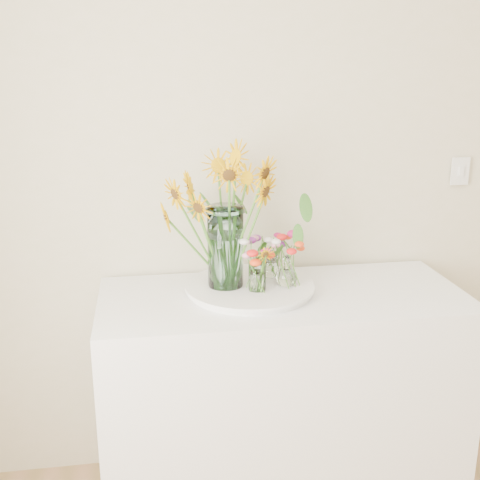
% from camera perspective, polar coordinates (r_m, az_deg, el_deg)
% --- Properties ---
extents(counter, '(1.40, 0.60, 0.90)m').
position_cam_1_polar(counter, '(2.52, 3.91, -14.72)').
color(counter, white).
rests_on(counter, ground_plane).
extents(tray, '(0.47, 0.47, 0.02)m').
position_cam_1_polar(tray, '(2.33, 0.94, -4.65)').
color(tray, white).
rests_on(tray, counter).
extents(mason_jar, '(0.17, 0.17, 0.32)m').
position_cam_1_polar(mason_jar, '(2.27, -1.39, -0.68)').
color(mason_jar, '#ABDFE1').
rests_on(mason_jar, tray).
extents(sunflower_bouquet, '(0.98, 0.98, 0.55)m').
position_cam_1_polar(sunflower_bouquet, '(2.23, -1.41, 2.18)').
color(sunflower_bouquet, '#E0A304').
rests_on(sunflower_bouquet, tray).
extents(small_vase_a, '(0.08, 0.08, 0.11)m').
position_cam_1_polar(small_vase_a, '(2.25, 1.65, -3.50)').
color(small_vase_a, white).
rests_on(small_vase_a, tray).
extents(wildflower_posy_a, '(0.18, 0.18, 0.20)m').
position_cam_1_polar(wildflower_posy_a, '(2.24, 1.66, -2.42)').
color(wildflower_posy_a, '#E93F14').
rests_on(wildflower_posy_a, tray).
extents(small_vase_b, '(0.09, 0.09, 0.12)m').
position_cam_1_polar(small_vase_b, '(2.31, 4.44, -2.96)').
color(small_vase_b, white).
rests_on(small_vase_b, tray).
extents(wildflower_posy_b, '(0.20, 0.20, 0.21)m').
position_cam_1_polar(wildflower_posy_b, '(2.29, 4.46, -1.90)').
color(wildflower_posy_b, '#E93F14').
rests_on(wildflower_posy_b, tray).
extents(small_vase_c, '(0.08, 0.08, 0.10)m').
position_cam_1_polar(small_vase_c, '(2.40, 2.87, -2.37)').
color(small_vase_c, white).
rests_on(small_vase_c, tray).
extents(wildflower_posy_c, '(0.20, 0.20, 0.19)m').
position_cam_1_polar(wildflower_posy_c, '(2.39, 2.88, -1.35)').
color(wildflower_posy_c, '#E93F14').
rests_on(wildflower_posy_c, tray).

